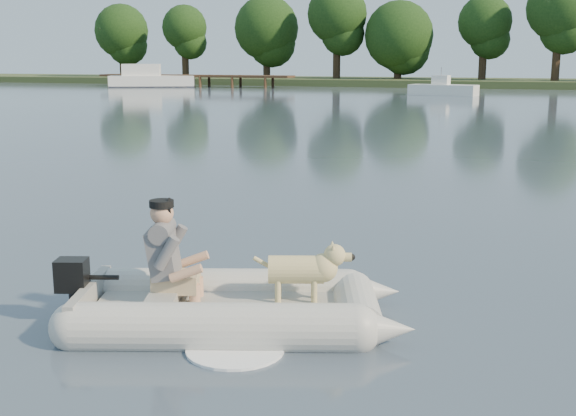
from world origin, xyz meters
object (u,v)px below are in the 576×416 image
at_px(cabin_cruiser, 152,76).
at_px(man, 165,250).
at_px(motorboat, 444,82).
at_px(dock, 194,81).
at_px(dog, 296,274).
at_px(dinghy, 233,269).

bearing_deg(cabin_cruiser, man, -84.45).
bearing_deg(motorboat, dock, 169.86).
bearing_deg(cabin_cruiser, dock, 8.39).
relative_size(dock, dog, 21.17).
distance_m(dock, motorboat, 23.79).
bearing_deg(dock, dinghy, -62.89).
distance_m(dinghy, cabin_cruiser, 57.75).
distance_m(dinghy, motorboat, 44.15).
relative_size(dog, cabin_cruiser, 0.11).
relative_size(dinghy, motorboat, 0.96).
relative_size(dock, dinghy, 4.03).
xyz_separation_m(dinghy, cabin_cruiser, (-29.45, 49.67, 0.45)).
xyz_separation_m(dock, dinghy, (26.43, -51.63, 0.02)).
bearing_deg(man, cabin_cruiser, 101.50).
distance_m(dock, cabin_cruiser, 3.63).
height_order(dinghy, cabin_cruiser, cabin_cruiser).
relative_size(dock, cabin_cruiser, 2.38).
xyz_separation_m(dinghy, motorboat, (-3.90, 43.98, 0.36)).
xyz_separation_m(dock, motorboat, (22.52, -7.65, 0.37)).
relative_size(dock, man, 18.32).
xyz_separation_m(dinghy, dog, (0.54, 0.23, -0.06)).
bearing_deg(dog, dock, 99.13).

